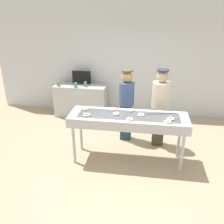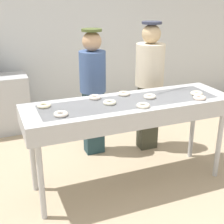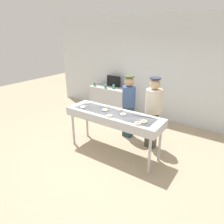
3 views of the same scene
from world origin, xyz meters
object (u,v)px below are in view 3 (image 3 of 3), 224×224
sugar_donut_5 (105,110)px  sugar_donut_1 (138,123)px  sugar_donut_3 (109,116)px  sugar_donut_6 (83,107)px  paper_cup_1 (114,87)px  paper_cup_0 (95,84)px  sugar_donut_4 (120,109)px  sugar_donut_8 (144,122)px  prep_counter (110,100)px  menu_display (114,81)px  worker_assistant (153,108)px  sugar_donut_0 (88,103)px  sugar_donut_2 (123,114)px  fryer_conveyor (113,117)px  sugar_donut_7 (107,106)px  worker_baker (129,103)px  paper_cup_2 (106,86)px

sugar_donut_5 → sugar_donut_1: bearing=-12.7°
sugar_donut_3 → sugar_donut_6: same height
sugar_donut_1 → paper_cup_1: (-2.02, 2.18, -0.06)m
paper_cup_0 → sugar_donut_4: bearing=-39.0°
sugar_donut_4 → sugar_donut_8: size_ratio=1.00×
sugar_donut_3 → sugar_donut_4: same height
prep_counter → menu_display: menu_display is taller
sugar_donut_4 → paper_cup_1: size_ratio=1.00×
worker_assistant → prep_counter: worker_assistant is taller
sugar_donut_0 → sugar_donut_5: (0.63, -0.16, 0.00)m
sugar_donut_2 → fryer_conveyor: bearing=-176.2°
fryer_conveyor → sugar_donut_0: sugar_donut_0 is taller
sugar_donut_4 → paper_cup_1: 2.21m
paper_cup_0 → sugar_donut_7: bearing=-44.0°
sugar_donut_1 → sugar_donut_4: 0.80m
sugar_donut_0 → worker_baker: (0.74, 0.70, -0.07)m
sugar_donut_3 → paper_cup_0: (-2.09, 2.10, -0.06)m
sugar_donut_4 → sugar_donut_6: (-0.78, -0.35, 0.00)m
sugar_donut_3 → prep_counter: 2.76m
sugar_donut_2 → sugar_donut_8: same height
sugar_donut_5 → prep_counter: 2.45m
sugar_donut_4 → worker_assistant: worker_assistant is taller
sugar_donut_8 → paper_cup_2: 3.01m
sugar_donut_4 → worker_baker: worker_baker is taller
fryer_conveyor → prep_counter: (-1.49, 2.02, -0.45)m
sugar_donut_4 → sugar_donut_7: bearing=179.9°
sugar_donut_5 → sugar_donut_6: bearing=-165.9°
fryer_conveyor → paper_cup_2: bearing=130.2°
sugar_donut_5 → paper_cup_2: 2.28m
worker_assistant → paper_cup_0: 2.90m
sugar_donut_4 → menu_display: 2.51m
sugar_donut_6 → worker_assistant: bearing=31.8°
sugar_donut_0 → paper_cup_0: 2.11m
sugar_donut_4 → paper_cup_1: sugar_donut_4 is taller
sugar_donut_6 → sugar_donut_7: bearing=38.0°
sugar_donut_5 → worker_assistant: worker_assistant is taller
sugar_donut_2 → sugar_donut_6: 1.00m
sugar_donut_3 → sugar_donut_8: size_ratio=1.00×
sugar_donut_5 → prep_counter: size_ratio=0.09×
worker_baker → prep_counter: 1.86m
sugar_donut_2 → paper_cup_1: sugar_donut_2 is taller
sugar_donut_0 → sugar_donut_8: same height
sugar_donut_5 → paper_cup_0: bearing=133.9°
sugar_donut_6 → menu_display: menu_display is taller
sugar_donut_6 → sugar_donut_2: bearing=8.6°
paper_cup_2 → menu_display: size_ratio=0.25×
fryer_conveyor → sugar_donut_7: 0.39m
worker_assistant → menu_display: (-2.10, 1.51, 0.06)m
sugar_donut_2 → sugar_donut_6: (-0.99, -0.15, 0.00)m
sugar_donut_1 → sugar_donut_7: (-1.01, 0.42, 0.00)m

